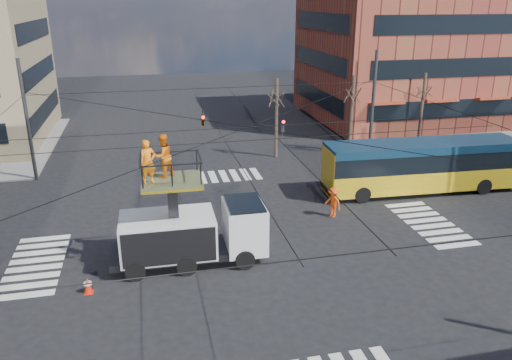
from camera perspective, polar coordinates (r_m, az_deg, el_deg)
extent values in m
plane|color=black|center=(25.14, -0.83, -7.10)|extent=(120.00, 120.00, 0.00)
cube|color=slate|center=(51.23, 17.69, 6.26)|extent=(18.00, 18.00, 0.12)
cube|color=black|center=(47.53, -22.91, 7.42)|extent=(0.12, 13.60, 1.50)
cube|color=black|center=(47.00, -23.47, 11.37)|extent=(0.12, 13.60, 1.50)
cube|color=black|center=(46.71, -24.05, 15.39)|extent=(0.12, 13.60, 1.50)
cube|color=maroon|center=(53.22, 17.82, 14.34)|extent=(20.00, 16.00, 14.00)
cube|color=black|center=(47.16, 22.06, 7.59)|extent=(17.00, 0.12, 1.58)
cube|color=black|center=(49.62, 7.08, 9.45)|extent=(0.12, 13.60, 1.58)
cube|color=black|center=(46.61, 22.62, 11.78)|extent=(17.00, 0.12, 1.57)
cube|color=black|center=(49.10, 7.26, 13.47)|extent=(0.12, 13.60, 1.57)
cube|color=black|center=(46.33, 23.22, 16.04)|extent=(17.00, 0.12, 1.57)
cube|color=black|center=(48.83, 7.44, 17.55)|extent=(0.12, 13.60, 1.57)
cylinder|color=#2D2D30|center=(38.46, 13.20, 8.35)|extent=(0.24, 0.24, 8.00)
cylinder|color=#2D2D30|center=(35.48, -24.66, 6.08)|extent=(0.24, 0.24, 8.00)
cylinder|color=black|center=(34.68, -5.07, 10.41)|extent=(24.00, 0.03, 0.03)
cylinder|color=black|center=(12.34, 10.84, -8.28)|extent=(24.00, 0.03, 0.03)
cylinder|color=black|center=(28.07, 24.00, 6.46)|extent=(0.03, 24.00, 0.03)
cylinder|color=black|center=(23.05, -0.90, 6.06)|extent=(24.02, 24.02, 0.03)
cylinder|color=black|center=(23.05, -0.90, 6.06)|extent=(24.02, 24.02, 0.03)
cylinder|color=black|center=(21.99, -0.25, 4.56)|extent=(24.00, 0.03, 0.03)
cylinder|color=black|center=(24.26, -1.48, 6.04)|extent=(24.00, 0.03, 0.03)
cylinder|color=black|center=(22.94, -3.84, 4.92)|extent=(0.03, 24.00, 0.03)
cylinder|color=black|center=(23.41, 1.99, 5.27)|extent=(0.03, 24.00, 0.03)
imported|color=black|center=(26.65, 3.06, 6.20)|extent=(0.16, 0.20, 1.00)
imported|color=black|center=(27.75, -6.11, 7.20)|extent=(0.26, 1.24, 0.50)
cylinder|color=#382B21|center=(37.63, 2.35, 7.05)|extent=(0.24, 0.24, 6.00)
cylinder|color=#382B21|center=(39.59, 10.83, 7.36)|extent=(0.24, 0.24, 6.00)
cylinder|color=#382B21|center=(42.31, 18.39, 7.51)|extent=(0.24, 0.24, 6.00)
cube|color=black|center=(23.36, -7.65, -8.01)|extent=(7.04, 2.34, 0.30)
cube|color=silver|center=(23.19, -1.32, -5.29)|extent=(1.85, 2.43, 2.20)
cube|color=black|center=(22.85, -1.34, -3.48)|extent=(1.64, 2.33, 0.80)
cube|color=silver|center=(22.93, -10.01, -6.20)|extent=(4.25, 2.58, 1.80)
cylinder|color=black|center=(22.65, -1.27, -9.07)|extent=(0.91, 0.37, 0.90)
cylinder|color=black|center=(24.66, -2.25, -6.51)|extent=(0.91, 0.37, 0.90)
cylinder|color=black|center=(22.40, -7.92, -9.65)|extent=(0.91, 0.37, 0.90)
cylinder|color=black|center=(24.42, -8.32, -7.00)|extent=(0.91, 0.37, 0.90)
cylinder|color=black|center=(22.41, -13.62, -10.03)|extent=(0.91, 0.37, 0.90)
cylinder|color=black|center=(24.44, -13.51, -7.36)|extent=(0.91, 0.37, 0.90)
cube|color=black|center=(22.41, -9.44, -3.21)|extent=(0.46, 0.46, 2.66)
cube|color=#3B4328|center=(21.92, -9.63, -0.02)|extent=(2.64, 2.15, 0.12)
cube|color=yellow|center=(21.96, -9.61, -0.31)|extent=(2.64, 2.15, 0.12)
imported|color=orange|center=(21.25, -12.24, 2.03)|extent=(0.81, 0.68, 1.89)
imported|color=orange|center=(21.91, -10.57, 2.73)|extent=(1.18, 1.12, 1.92)
cube|color=#CA9513|center=(32.90, 18.27, 0.37)|extent=(12.29, 3.17, 1.30)
cube|color=black|center=(32.54, 18.50, 2.36)|extent=(12.29, 3.12, 1.10)
cube|color=#0E293E|center=(32.31, 18.65, 3.71)|extent=(12.29, 3.17, 0.50)
cube|color=#CA9513|center=(30.36, 8.37, 0.87)|extent=(0.37, 2.48, 2.80)
cube|color=#CA9513|center=(35.89, 26.86, 1.89)|extent=(0.37, 2.48, 2.80)
cube|color=black|center=(30.74, 8.17, -1.16)|extent=(0.27, 2.60, 0.30)
cube|color=gold|center=(30.01, 8.67, 3.13)|extent=(0.18, 1.60, 0.35)
cylinder|color=black|center=(30.28, 12.06, -1.64)|extent=(1.01, 0.35, 1.00)
cylinder|color=black|center=(32.33, 10.53, -0.12)|extent=(1.01, 0.35, 1.00)
cylinder|color=black|center=(33.98, 24.55, -0.66)|extent=(1.01, 0.35, 1.00)
cylinder|color=black|center=(35.82, 22.50, 0.65)|extent=(1.01, 0.35, 1.00)
cone|color=red|center=(22.11, -18.65, -11.35)|extent=(0.36, 0.36, 0.68)
imported|color=#FF5210|center=(24.64, -11.07, -5.59)|extent=(0.51, 1.15, 1.93)
imported|color=#DC440D|center=(27.94, 8.77, -2.52)|extent=(1.06, 1.27, 1.71)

